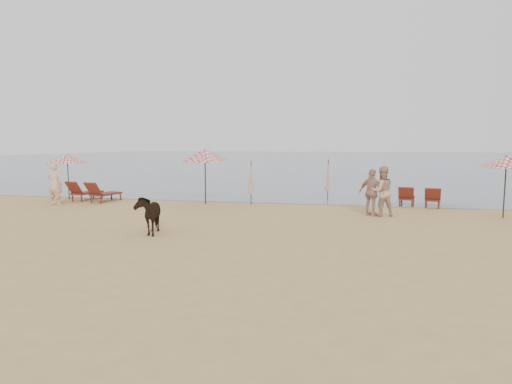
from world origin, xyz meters
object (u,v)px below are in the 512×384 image
umbrella_open_right (506,162)px  umbrella_closed_left (328,175)px  lounger_cluster_left (93,192)px  beachgoer_right_b (372,193)px  beachgoer_left (55,184)px  cow (149,214)px  umbrella_open_left_b (205,155)px  umbrella_open_left_a (67,159)px  lounger_cluster_right (419,197)px  beachgoer_right_a (382,191)px  umbrella_closed_right (251,178)px

umbrella_open_right → umbrella_closed_left: umbrella_open_right is taller
lounger_cluster_left → beachgoer_right_b: 12.98m
beachgoer_left → beachgoer_right_b: 13.82m
umbrella_closed_left → beachgoer_right_b: size_ratio=1.11×
cow → umbrella_open_left_b: bearing=75.7°
umbrella_open_left_b → umbrella_open_left_a: bearing=154.5°
lounger_cluster_right → beachgoer_left: bearing=-159.0°
lounger_cluster_right → cow: size_ratio=1.36×
lounger_cluster_left → beachgoer_right_b: beachgoer_right_b is taller
umbrella_open_left_a → cow: bearing=-65.8°
lounger_cluster_left → beachgoer_right_b: bearing=5.2°
umbrella_closed_left → beachgoer_left: 12.68m
cow → beachgoer_right_b: bearing=17.2°
lounger_cluster_left → beachgoer_right_a: bearing=5.5°
umbrella_open_left_b → umbrella_open_right: bearing=-29.6°
lounger_cluster_right → beachgoer_right_a: bearing=-111.6°
umbrella_closed_right → beachgoer_right_a: 5.97m
lounger_cluster_left → beachgoer_left: size_ratio=1.14×
umbrella_open_left_b → lounger_cluster_right: bearing=-16.8°
cow → beachgoer_right_b: size_ratio=0.81×
lounger_cluster_right → beachgoer_left: beachgoer_left is taller
beachgoer_left → beachgoer_right_b: beachgoer_left is taller
umbrella_open_left_b → umbrella_closed_right: 2.35m
umbrella_open_left_a → umbrella_open_right: 19.44m
lounger_cluster_right → umbrella_closed_left: 4.32m
umbrella_closed_right → umbrella_closed_left: bearing=31.8°
umbrella_closed_left → beachgoer_right_b: (1.86, -4.19, -0.33)m
cow → umbrella_closed_right: bearing=58.6°
lounger_cluster_left → umbrella_open_left_b: bearing=15.0°
lounger_cluster_left → umbrella_closed_left: size_ratio=1.10×
beachgoer_right_a → umbrella_open_right: bearing=167.5°
umbrella_closed_left → umbrella_closed_right: size_ratio=1.00×
umbrella_open_left_a → umbrella_open_right: (19.39, -1.47, 0.08)m
lounger_cluster_right → umbrella_open_left_b: umbrella_open_left_b is taller
lounger_cluster_left → umbrella_closed_left: bearing=25.6°
beachgoer_left → lounger_cluster_right: bearing=-170.4°
lounger_cluster_right → beachgoer_right_b: 3.70m
lounger_cluster_right → umbrella_open_left_b: (-9.51, -1.16, 1.85)m
lounger_cluster_left → beachgoer_right_a: 13.34m
umbrella_closed_left → beachgoer_left: (-11.96, -4.20, -0.26)m
lounger_cluster_right → cow: 11.97m
lounger_cluster_left → umbrella_open_left_a: 2.37m
umbrella_open_left_b → umbrella_closed_right: size_ratio=1.31×
beachgoer_right_a → umbrella_open_left_b: bearing=-31.9°
lounger_cluster_left → umbrella_open_right: (17.69, -0.91, 1.64)m
beachgoer_left → umbrella_closed_right: bearing=-167.0°
lounger_cluster_left → umbrella_open_left_b: (5.58, 0.33, 1.81)m
lounger_cluster_right → cow: bearing=-128.8°
umbrella_open_left_a → umbrella_closed_left: 12.94m
umbrella_closed_left → beachgoer_left: size_ratio=1.03×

